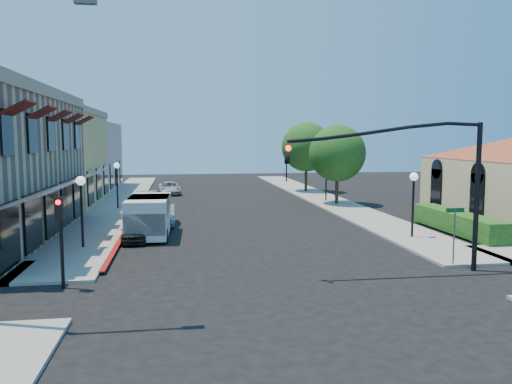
{
  "coord_description": "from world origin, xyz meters",
  "views": [
    {
      "loc": [
        -3.8,
        -16.81,
        5.35
      ],
      "look_at": [
        0.11,
        8.65,
        2.6
      ],
      "focal_mm": 35.0,
      "sensor_mm": 36.0,
      "label": 1
    }
  ],
  "objects": [
    {
      "name": "white_van",
      "position": [
        -5.5,
        10.71,
        1.26
      ],
      "size": [
        2.33,
        5.01,
        2.19
      ],
      "color": "silver",
      "rests_on": "ground"
    },
    {
      "name": "parked_car_c",
      "position": [
        -6.2,
        21.27,
        0.65
      ],
      "size": [
        2.31,
        4.67,
        1.31
      ],
      "primitive_type": "imported",
      "rotation": [
        0.0,
        0.0,
        0.11
      ],
      "color": "silver",
      "rests_on": "ground"
    },
    {
      "name": "ground",
      "position": [
        0.0,
        0.0,
        0.0
      ],
      "size": [
        120.0,
        120.0,
        0.0
      ],
      "primitive_type": "plane",
      "color": "black",
      "rests_on": "ground"
    },
    {
      "name": "yellow_stucco_building",
      "position": [
        -15.5,
        26.0,
        3.8
      ],
      "size": [
        10.0,
        12.0,
        7.6
      ],
      "primitive_type": "cube",
      "color": "tan",
      "rests_on": "ground"
    },
    {
      "name": "street_tree_a",
      "position": [
        8.8,
        22.0,
        4.19
      ],
      "size": [
        4.56,
        4.56,
        6.48
      ],
      "color": "#322014",
      "rests_on": "ground"
    },
    {
      "name": "curb_red_strip",
      "position": [
        -6.9,
        8.0,
        0.0
      ],
      "size": [
        0.25,
        10.0,
        0.06
      ],
      "primitive_type": "cube",
      "color": "maroon",
      "rests_on": "ground"
    },
    {
      "name": "parked_car_b",
      "position": [
        -4.8,
        14.44,
        0.62
      ],
      "size": [
        1.31,
        3.75,
        1.23
      ],
      "primitive_type": "imported",
      "rotation": [
        0.0,
        0.0,
        0.0
      ],
      "color": "#999C9E",
      "rests_on": "ground"
    },
    {
      "name": "lamppost_left_near",
      "position": [
        -8.5,
        8.0,
        2.74
      ],
      "size": [
        0.44,
        0.44,
        3.57
      ],
      "color": "black",
      "rests_on": "ground"
    },
    {
      "name": "sidewalk_right",
      "position": [
        8.75,
        27.0,
        0.06
      ],
      "size": [
        3.5,
        50.0,
        0.12
      ],
      "primitive_type": "cube",
      "color": "gray",
      "rests_on": "ground"
    },
    {
      "name": "street_tree_b",
      "position": [
        8.8,
        32.0,
        4.54
      ],
      "size": [
        4.94,
        4.94,
        7.02
      ],
      "color": "#322014",
      "rests_on": "ground"
    },
    {
      "name": "pink_stucco_building",
      "position": [
        -15.5,
        38.0,
        3.5
      ],
      "size": [
        10.0,
        12.0,
        7.0
      ],
      "primitive_type": "cube",
      "color": "tan",
      "rests_on": "ground"
    },
    {
      "name": "lamppost_right_far",
      "position": [
        8.5,
        24.0,
        2.74
      ],
      "size": [
        0.44,
        0.44,
        3.57
      ],
      "color": "black",
      "rests_on": "ground"
    },
    {
      "name": "signal_mast_arm",
      "position": [
        5.86,
        1.5,
        4.09
      ],
      "size": [
        8.01,
        0.39,
        6.0
      ],
      "color": "black",
      "rests_on": "ground"
    },
    {
      "name": "street_name_sign",
      "position": [
        7.5,
        2.2,
        1.7
      ],
      "size": [
        0.8,
        0.06,
        2.5
      ],
      "color": "#595B5E",
      "rests_on": "ground"
    },
    {
      "name": "parked_car_a",
      "position": [
        -6.2,
        9.53,
        0.55
      ],
      "size": [
        1.48,
        3.29,
        1.1
      ],
      "primitive_type": "imported",
      "rotation": [
        0.0,
        0.0,
        0.06
      ],
      "color": "black",
      "rests_on": "ground"
    },
    {
      "name": "parked_car_d",
      "position": [
        -4.8,
        32.0,
        0.6
      ],
      "size": [
        2.35,
        4.5,
        1.21
      ],
      "primitive_type": "imported",
      "rotation": [
        0.0,
        0.0,
        0.08
      ],
      "color": "silver",
      "rests_on": "ground"
    },
    {
      "name": "lamppost_right_near",
      "position": [
        8.5,
        8.0,
        2.74
      ],
      "size": [
        0.44,
        0.44,
        3.57
      ],
      "color": "black",
      "rests_on": "ground"
    },
    {
      "name": "hedge",
      "position": [
        11.7,
        9.0,
        0.0
      ],
      "size": [
        1.4,
        8.0,
        1.1
      ],
      "primitive_type": "cube",
      "color": "#134212",
      "rests_on": "ground"
    },
    {
      "name": "sidewalk_left",
      "position": [
        -8.75,
        27.0,
        0.06
      ],
      "size": [
        3.5,
        50.0,
        0.12
      ],
      "primitive_type": "cube",
      "color": "gray",
      "rests_on": "ground"
    },
    {
      "name": "secondary_signal",
      "position": [
        -8.0,
        1.41,
        2.32
      ],
      "size": [
        0.28,
        0.42,
        3.32
      ],
      "color": "black",
      "rests_on": "ground"
    },
    {
      "name": "lamppost_left_far",
      "position": [
        -8.5,
        22.0,
        2.74
      ],
      "size": [
        0.44,
        0.44,
        3.57
      ],
      "color": "black",
      "rests_on": "ground"
    }
  ]
}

